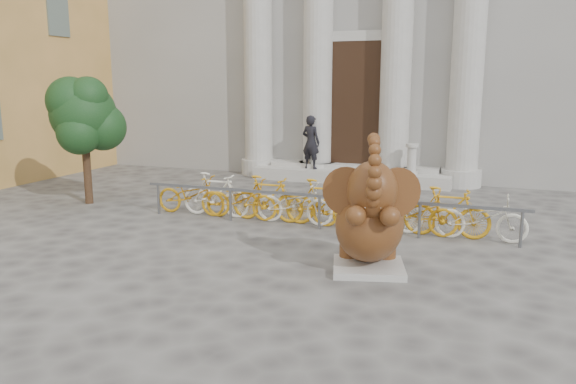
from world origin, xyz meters
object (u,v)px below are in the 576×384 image
(bike_rack, at_px, (323,203))
(pedestrian, at_px, (311,142))
(tree, at_px, (84,116))
(elephant_statue, at_px, (370,222))

(bike_rack, distance_m, pedestrian, 5.67)
(tree, distance_m, pedestrian, 6.69)
(elephant_statue, xyz_separation_m, bike_rack, (-1.54, 2.53, -0.32))
(elephant_statue, distance_m, tree, 8.22)
(pedestrian, bearing_deg, elephant_statue, 128.82)
(elephant_statue, bearing_deg, pedestrian, 99.19)
(bike_rack, bearing_deg, elephant_statue, -58.72)
(bike_rack, bearing_deg, pedestrian, 110.62)
(bike_rack, height_order, pedestrian, pedestrian)
(bike_rack, relative_size, tree, 2.60)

